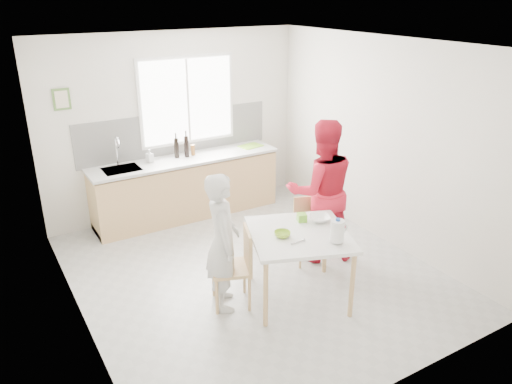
% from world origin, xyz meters
% --- Properties ---
extents(ground, '(4.50, 4.50, 0.00)m').
position_xyz_m(ground, '(0.00, 0.00, 0.00)').
color(ground, '#B7B7B2').
rests_on(ground, ground).
extents(room_shell, '(4.50, 4.50, 4.50)m').
position_xyz_m(room_shell, '(0.00, 0.00, 1.64)').
color(room_shell, silver).
rests_on(room_shell, ground).
extents(window, '(1.50, 0.06, 1.30)m').
position_xyz_m(window, '(0.20, 2.23, 1.70)').
color(window, white).
rests_on(window, room_shell).
extents(backsplash, '(3.00, 0.02, 0.65)m').
position_xyz_m(backsplash, '(0.00, 2.24, 1.23)').
color(backsplash, white).
rests_on(backsplash, room_shell).
extents(picture_frame, '(0.22, 0.03, 0.28)m').
position_xyz_m(picture_frame, '(-1.55, 2.23, 1.90)').
color(picture_frame, '#547F39').
rests_on(picture_frame, room_shell).
extents(kitchen_counter, '(2.84, 0.64, 1.37)m').
position_xyz_m(kitchen_counter, '(-0.00, 1.95, 0.42)').
color(kitchen_counter, tan).
rests_on(kitchen_counter, ground).
extents(dining_table, '(1.34, 1.34, 0.80)m').
position_xyz_m(dining_table, '(0.17, -0.71, 0.72)').
color(dining_table, white).
rests_on(dining_table, ground).
extents(chair_left, '(0.53, 0.53, 0.88)m').
position_xyz_m(chair_left, '(-0.47, -0.47, 0.49)').
color(chair_left, tan).
rests_on(chair_left, ground).
extents(chair_far, '(0.49, 0.49, 0.82)m').
position_xyz_m(chair_far, '(0.79, -0.07, 0.45)').
color(chair_far, tan).
rests_on(chair_far, ground).
extents(person_white, '(0.54, 0.65, 1.53)m').
position_xyz_m(person_white, '(-0.60, -0.41, 0.76)').
color(person_white, silver).
rests_on(person_white, ground).
extents(person_red, '(1.07, 0.95, 1.81)m').
position_xyz_m(person_red, '(0.94, -0.08, 0.91)').
color(person_red, red).
rests_on(person_red, ground).
extents(bowl_green, '(0.23, 0.23, 0.05)m').
position_xyz_m(bowl_green, '(-0.03, -0.68, 0.83)').
color(bowl_green, '#9BCC2F').
rests_on(bowl_green, dining_table).
extents(bowl_white, '(0.31, 0.31, 0.06)m').
position_xyz_m(bowl_white, '(0.54, -0.58, 0.83)').
color(bowl_white, white).
rests_on(bowl_white, dining_table).
extents(milk_jug, '(0.20, 0.14, 0.25)m').
position_xyz_m(milk_jug, '(0.38, -1.08, 0.94)').
color(milk_jug, white).
rests_on(milk_jug, dining_table).
extents(green_box, '(0.13, 0.13, 0.09)m').
position_xyz_m(green_box, '(0.36, -0.48, 0.84)').
color(green_box, '#71C32D').
rests_on(green_box, dining_table).
extents(spoon, '(0.16, 0.01, 0.01)m').
position_xyz_m(spoon, '(0.02, -0.88, 0.81)').
color(spoon, '#A5A5AA').
rests_on(spoon, dining_table).
extents(cutting_board, '(0.39, 0.31, 0.01)m').
position_xyz_m(cutting_board, '(1.12, 1.97, 0.93)').
color(cutting_board, '#87C92E').
rests_on(cutting_board, kitchen_counter).
extents(wine_bottle_a, '(0.07, 0.07, 0.32)m').
position_xyz_m(wine_bottle_a, '(0.05, 1.99, 1.08)').
color(wine_bottle_a, black).
rests_on(wine_bottle_a, kitchen_counter).
extents(wine_bottle_b, '(0.07, 0.07, 0.30)m').
position_xyz_m(wine_bottle_b, '(-0.09, 2.03, 1.07)').
color(wine_bottle_b, black).
rests_on(wine_bottle_b, kitchen_counter).
extents(jar_amber, '(0.06, 0.06, 0.16)m').
position_xyz_m(jar_amber, '(0.16, 2.01, 1.00)').
color(jar_amber, brown).
rests_on(jar_amber, kitchen_counter).
extents(soap_bottle, '(0.11, 0.11, 0.19)m').
position_xyz_m(soap_bottle, '(-0.50, 2.04, 1.01)').
color(soap_bottle, '#999999').
rests_on(soap_bottle, kitchen_counter).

